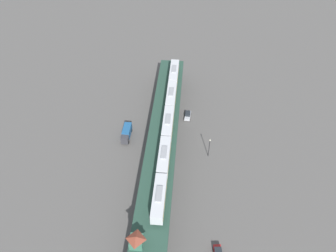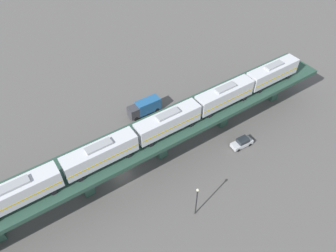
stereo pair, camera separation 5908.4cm
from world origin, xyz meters
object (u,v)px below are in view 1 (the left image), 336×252
Objects in this scene: signal_hut at (136,241)px; street_car_silver at (188,115)px; delivery_truck at (127,133)px; street_lamp at (209,146)px; subway_train at (168,123)px.

signal_hut is 50.79m from street_car_silver.
street_car_silver is at bearing -112.84° from signal_hut.
street_lamp is (-23.68, 11.00, 2.35)m from delivery_truck.
street_lamp reaches higher than delivery_truck.
street_car_silver is 0.63× the size of delivery_truck.
delivery_truck reaches higher than street_car_silver.
street_lamp is at bearing 155.09° from delivery_truck.
subway_train is 13.03× the size of street_car_silver.
signal_hut is at bearing 91.62° from delivery_truck.
street_car_silver is 0.68× the size of street_lamp.
subway_train is 15.67m from delivery_truck.
signal_hut is (11.20, 33.98, -0.74)m from subway_train.
signal_hut is 40.25m from delivery_truck.
street_lamp reaches higher than street_car_silver.
delivery_truck is at bearing -24.50° from subway_train.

